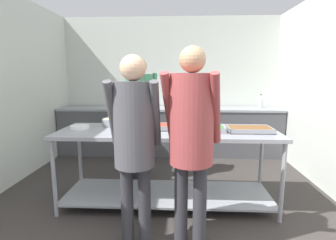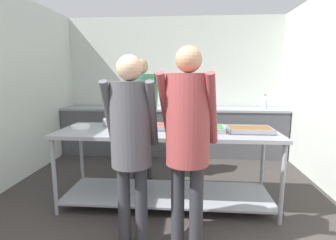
% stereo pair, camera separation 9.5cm
% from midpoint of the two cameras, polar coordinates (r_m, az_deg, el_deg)
% --- Properties ---
extents(wall_rear, '(4.34, 0.06, 2.65)m').
position_cam_midpoint_polar(wall_rear, '(5.36, 1.78, 7.65)').
color(wall_rear, silver).
rests_on(wall_rear, ground_plane).
extents(wall_left, '(0.06, 4.36, 2.65)m').
position_cam_midpoint_polar(wall_left, '(4.03, -32.19, 5.53)').
color(wall_left, silver).
rests_on(wall_left, ground_plane).
extents(back_counter, '(4.18, 0.65, 0.90)m').
position_cam_midpoint_polar(back_counter, '(5.10, 1.52, -2.34)').
color(back_counter, '#4C4C51').
rests_on(back_counter, ground_plane).
extents(serving_counter, '(2.48, 0.83, 0.89)m').
position_cam_midpoint_polar(serving_counter, '(3.08, 0.74, -7.48)').
color(serving_counter, gray).
rests_on(serving_counter, ground_plane).
extents(plate_stack, '(0.22, 0.22, 0.04)m').
position_cam_midpoint_polar(plate_stack, '(3.28, -17.67, -1.34)').
color(plate_stack, white).
rests_on(plate_stack, serving_counter).
extents(sauce_pan, '(0.39, 0.25, 0.09)m').
position_cam_midpoint_polar(sauce_pan, '(3.33, -11.08, -0.35)').
color(sauce_pan, gray).
rests_on(sauce_pan, serving_counter).
extents(broccoli_bowl, '(0.23, 0.23, 0.11)m').
position_cam_midpoint_polar(broccoli_bowl, '(2.91, -6.48, -1.82)').
color(broccoli_bowl, '#3D668C').
rests_on(broccoli_bowl, serving_counter).
extents(serving_tray_roast, '(0.43, 0.28, 0.05)m').
position_cam_midpoint_polar(serving_tray_roast, '(3.05, 0.90, -1.55)').
color(serving_tray_roast, gray).
rests_on(serving_tray_roast, serving_counter).
extents(serving_tray_vegetables, '(0.39, 0.32, 0.05)m').
position_cam_midpoint_polar(serving_tray_vegetables, '(2.98, 9.31, -1.92)').
color(serving_tray_vegetables, gray).
rests_on(serving_tray_vegetables, serving_counter).
extents(serving_tray_greens, '(0.48, 0.30, 0.05)m').
position_cam_midpoint_polar(serving_tray_greens, '(3.03, 18.21, -2.11)').
color(serving_tray_greens, gray).
rests_on(serving_tray_greens, serving_counter).
extents(guest_serving_left, '(0.52, 0.42, 1.74)m').
position_cam_midpoint_polar(guest_serving_left, '(2.13, 5.60, -2.15)').
color(guest_serving_left, '#2D2D33').
rests_on(guest_serving_left, ground_plane).
extents(guest_serving_right, '(0.43, 0.34, 1.68)m').
position_cam_midpoint_polar(guest_serving_right, '(2.19, -6.83, -2.83)').
color(guest_serving_right, '#2D2D33').
rests_on(guest_serving_right, ground_plane).
extents(cook_behind_counter, '(0.48, 0.38, 1.74)m').
position_cam_midpoint_polar(cook_behind_counter, '(3.75, -5.06, 2.92)').
color(cook_behind_counter, '#2D2D33').
rests_on(cook_behind_counter, ground_plane).
extents(water_bottle, '(0.08, 0.08, 0.26)m').
position_cam_midpoint_polar(water_bottle, '(5.25, 20.82, 3.67)').
color(water_bottle, silver).
rests_on(water_bottle, back_counter).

